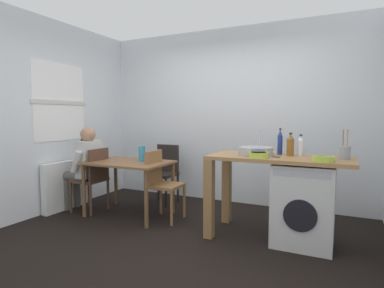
# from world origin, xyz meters

# --- Properties ---
(ground_plane) EXTENTS (5.46, 5.46, 0.00)m
(ground_plane) POSITION_xyz_m (0.00, 0.00, 0.00)
(ground_plane) COLOR black
(wall_back) EXTENTS (4.60, 0.10, 2.70)m
(wall_back) POSITION_xyz_m (0.00, 1.75, 1.35)
(wall_back) COLOR silver
(wall_back) RESTS_ON ground_plane
(wall_window_side) EXTENTS (0.12, 3.80, 2.70)m
(wall_window_side) POSITION_xyz_m (-2.15, 0.00, 1.35)
(wall_window_side) COLOR silver
(wall_window_side) RESTS_ON ground_plane
(radiator) EXTENTS (0.10, 0.80, 0.70)m
(radiator) POSITION_xyz_m (-2.02, 0.30, 0.35)
(radiator) COLOR white
(radiator) RESTS_ON ground_plane
(dining_table) EXTENTS (1.10, 0.76, 0.74)m
(dining_table) POSITION_xyz_m (-1.01, 0.45, 0.64)
(dining_table) COLOR brown
(dining_table) RESTS_ON ground_plane
(chair_person_seat) EXTENTS (0.41, 0.41, 0.90)m
(chair_person_seat) POSITION_xyz_m (-1.56, 0.36, 0.51)
(chair_person_seat) COLOR #4C3323
(chair_person_seat) RESTS_ON ground_plane
(chair_opposite) EXTENTS (0.41, 0.41, 0.90)m
(chair_opposite) POSITION_xyz_m (-0.54, 0.50, 0.51)
(chair_opposite) COLOR olive
(chair_opposite) RESTS_ON ground_plane
(chair_spare_by_wall) EXTENTS (0.41, 0.41, 0.90)m
(chair_spare_by_wall) POSITION_xyz_m (-0.91, 1.23, 0.51)
(chair_spare_by_wall) COLOR black
(chair_spare_by_wall) RESTS_ON ground_plane
(seated_person) EXTENTS (0.50, 0.51, 1.20)m
(seated_person) POSITION_xyz_m (-1.72, 0.35, 0.67)
(seated_person) COLOR #595651
(seated_person) RESTS_ON ground_plane
(kitchen_counter) EXTENTS (1.50, 0.68, 0.92)m
(kitchen_counter) POSITION_xyz_m (0.77, 0.47, 0.76)
(kitchen_counter) COLOR #9E7042
(kitchen_counter) RESTS_ON ground_plane
(washing_machine) EXTENTS (0.60, 0.61, 0.86)m
(washing_machine) POSITION_xyz_m (1.25, 0.46, 0.43)
(washing_machine) COLOR silver
(washing_machine) RESTS_ON ground_plane
(sink_basin) EXTENTS (0.38, 0.38, 0.09)m
(sink_basin) POSITION_xyz_m (0.72, 0.47, 0.97)
(sink_basin) COLOR #9EA0A5
(sink_basin) RESTS_ON kitchen_counter
(tap) EXTENTS (0.02, 0.02, 0.28)m
(tap) POSITION_xyz_m (0.72, 0.65, 1.06)
(tap) COLOR #B2B2B7
(tap) RESTS_ON kitchen_counter
(bottle_tall_green) EXTENTS (0.06, 0.06, 0.30)m
(bottle_tall_green) POSITION_xyz_m (0.95, 0.65, 1.05)
(bottle_tall_green) COLOR navy
(bottle_tall_green) RESTS_ON kitchen_counter
(bottle_squat_brown) EXTENTS (0.08, 0.08, 0.25)m
(bottle_squat_brown) POSITION_xyz_m (1.08, 0.57, 1.03)
(bottle_squat_brown) COLOR brown
(bottle_squat_brown) RESTS_ON kitchen_counter
(bottle_clear_small) EXTENTS (0.07, 0.07, 0.23)m
(bottle_clear_small) POSITION_xyz_m (1.18, 0.61, 1.03)
(bottle_clear_small) COLOR silver
(bottle_clear_small) RESTS_ON kitchen_counter
(mixing_bowl) EXTENTS (0.20, 0.20, 0.06)m
(mixing_bowl) POSITION_xyz_m (0.81, 0.27, 0.95)
(mixing_bowl) COLOR #A8C63D
(mixing_bowl) RESTS_ON kitchen_counter
(utensil_crock) EXTENTS (0.11, 0.11, 0.30)m
(utensil_crock) POSITION_xyz_m (1.62, 0.52, 0.99)
(utensil_crock) COLOR gray
(utensil_crock) RESTS_ON kitchen_counter
(colander) EXTENTS (0.20, 0.20, 0.06)m
(colander) POSITION_xyz_m (1.44, 0.25, 0.95)
(colander) COLOR #A8C63D
(colander) RESTS_ON kitchen_counter
(vase) EXTENTS (0.09, 0.09, 0.21)m
(vase) POSITION_xyz_m (-0.86, 0.55, 0.84)
(vase) COLOR teal
(vase) RESTS_ON dining_table
(scissors) EXTENTS (0.15, 0.06, 0.01)m
(scissors) POSITION_xyz_m (0.94, 0.37, 0.92)
(scissors) COLOR #B2B2B7
(scissors) RESTS_ON kitchen_counter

